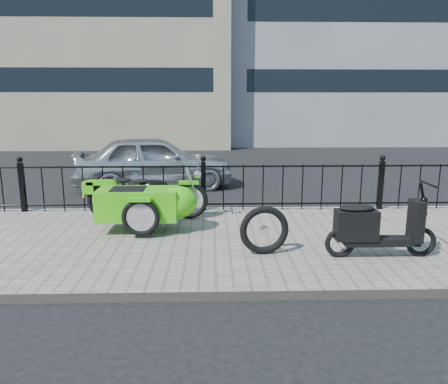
{
  "coord_description": "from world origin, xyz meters",
  "views": [
    {
      "loc": [
        0.16,
        -7.06,
        2.32
      ],
      "look_at": [
        0.36,
        -0.1,
        0.79
      ],
      "focal_mm": 35.0,
      "sensor_mm": 36.0,
      "label": 1
    }
  ],
  "objects_px": {
    "motorcycle_sidecar": "(150,201)",
    "scooter": "(374,229)",
    "spare_tire": "(264,230)",
    "sedan_car": "(154,162)"
  },
  "relations": [
    {
      "from": "motorcycle_sidecar",
      "to": "scooter",
      "type": "height_order",
      "value": "scooter"
    },
    {
      "from": "spare_tire",
      "to": "sedan_car",
      "type": "height_order",
      "value": "sedan_car"
    },
    {
      "from": "scooter",
      "to": "spare_tire",
      "type": "height_order",
      "value": "scooter"
    },
    {
      "from": "scooter",
      "to": "sedan_car",
      "type": "bearing_deg",
      "value": 124.52
    },
    {
      "from": "spare_tire",
      "to": "sedan_car",
      "type": "relative_size",
      "value": 0.18
    },
    {
      "from": "scooter",
      "to": "spare_tire",
      "type": "relative_size",
      "value": 2.23
    },
    {
      "from": "spare_tire",
      "to": "sedan_car",
      "type": "distance_m",
      "value": 5.69
    },
    {
      "from": "motorcycle_sidecar",
      "to": "spare_tire",
      "type": "relative_size",
      "value": 3.24
    },
    {
      "from": "motorcycle_sidecar",
      "to": "sedan_car",
      "type": "relative_size",
      "value": 0.57
    },
    {
      "from": "motorcycle_sidecar",
      "to": "scooter",
      "type": "bearing_deg",
      "value": -23.42
    }
  ]
}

